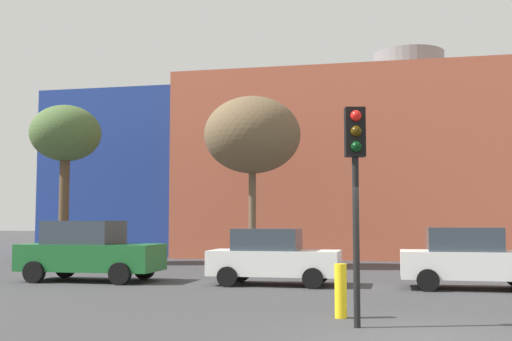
# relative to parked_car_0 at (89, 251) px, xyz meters

# --- Properties ---
(ground_plane) EXTENTS (200.00, 200.00, 0.00)m
(ground_plane) POSITION_rel_parked_car_0_xyz_m (9.88, -8.06, -0.94)
(ground_plane) COLOR #38383A
(building_backdrop) EXTENTS (40.03, 13.31, 11.56)m
(building_backdrop) POSITION_rel_parked_car_0_xyz_m (10.45, 18.66, 3.79)
(building_backdrop) COLOR #B2563D
(building_backdrop) RESTS_ON ground_plane
(parked_car_0) EXTENTS (4.37, 2.14, 1.89)m
(parked_car_0) POSITION_rel_parked_car_0_xyz_m (0.00, 0.00, 0.00)
(parked_car_0) COLOR #1E662D
(parked_car_0) RESTS_ON ground_plane
(parked_car_1) EXTENTS (3.83, 1.88, 1.66)m
(parked_car_1) POSITION_rel_parked_car_0_xyz_m (5.90, -0.00, -0.12)
(parked_car_1) COLOR white
(parked_car_1) RESTS_ON ground_plane
(parked_car_2) EXTENTS (3.95, 1.94, 1.71)m
(parked_car_2) POSITION_rel_parked_car_0_xyz_m (11.51, 0.00, -0.09)
(parked_car_2) COLOR white
(parked_car_2) RESTS_ON ground_plane
(traffic_light_island) EXTENTS (0.40, 0.39, 3.95)m
(traffic_light_island) POSITION_rel_parked_car_0_xyz_m (8.77, -7.17, 1.96)
(traffic_light_island) COLOR black
(traffic_light_island) RESTS_ON ground_plane
(bare_tree_0) EXTENTS (3.14, 3.14, 7.07)m
(bare_tree_0) POSITION_rel_parked_car_0_xyz_m (-4.89, 7.22, 4.75)
(bare_tree_0) COLOR brown
(bare_tree_0) RESTS_ON ground_plane
(bare_tree_1) EXTENTS (3.99, 3.99, 7.04)m
(bare_tree_1) POSITION_rel_parked_car_0_xyz_m (3.77, 6.87, 4.48)
(bare_tree_1) COLOR brown
(bare_tree_1) RESTS_ON ground_plane
(bollard_yellow_0) EXTENTS (0.24, 0.24, 1.05)m
(bollard_yellow_0) POSITION_rel_parked_car_0_xyz_m (8.39, -6.08, -0.42)
(bollard_yellow_0) COLOR yellow
(bollard_yellow_0) RESTS_ON ground_plane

